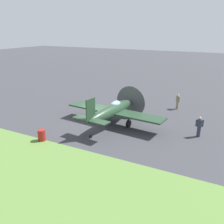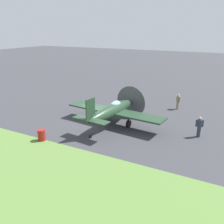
% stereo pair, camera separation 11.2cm
% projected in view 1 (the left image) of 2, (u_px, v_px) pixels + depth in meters
% --- Properties ---
extents(ground_plane, '(160.00, 160.00, 0.00)m').
position_uv_depth(ground_plane, '(95.00, 121.00, 23.99)').
color(ground_plane, '#38383D').
extents(airplane_lead, '(9.72, 7.70, 3.45)m').
position_uv_depth(airplane_lead, '(113.00, 110.00, 22.59)').
color(airplane_lead, '#233D28').
rests_on(airplane_lead, ground).
extents(ground_crew_chief, '(0.50, 0.45, 1.73)m').
position_uv_depth(ground_crew_chief, '(178.00, 101.00, 27.41)').
color(ground_crew_chief, '#847A5B').
rests_on(ground_crew_chief, ground).
extents(ground_crew_mechanic, '(0.61, 0.38, 1.73)m').
position_uv_depth(ground_crew_mechanic, '(199.00, 126.00, 20.38)').
color(ground_crew_mechanic, '#2D3342').
rests_on(ground_crew_mechanic, ground).
extents(fuel_drum, '(0.60, 0.60, 0.90)m').
position_uv_depth(fuel_drum, '(42.00, 135.00, 19.81)').
color(fuel_drum, maroon).
rests_on(fuel_drum, ground).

